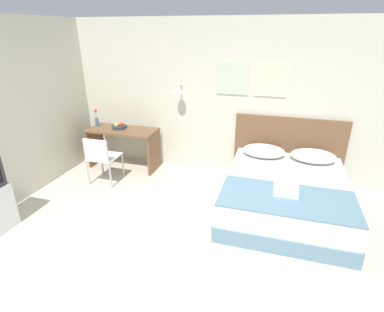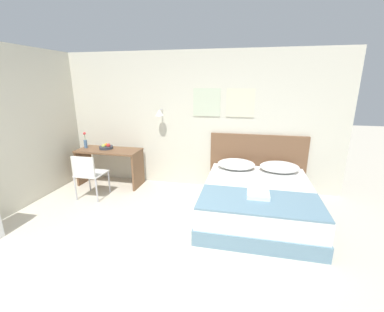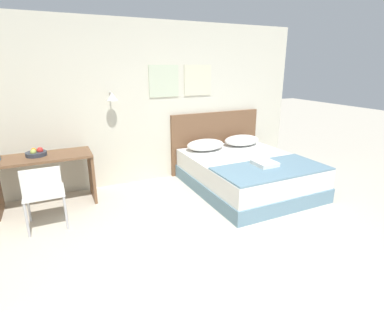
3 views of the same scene
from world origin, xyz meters
name	(u,v)px [view 1 (image 1 of 3)]	position (x,y,z in m)	size (l,w,h in m)	color
ground_plane	(147,279)	(0.00, 0.00, 0.00)	(24.00, 24.00, 0.00)	beige
wall_back	(212,99)	(0.01, 2.90, 1.33)	(5.86, 0.31, 2.65)	beige
bed	(285,195)	(1.36, 1.79, 0.26)	(1.69, 2.03, 0.52)	#66899E
headboard	(288,149)	(1.36, 2.84, 0.56)	(1.81, 0.06, 1.12)	brown
pillow_left	(264,151)	(0.97, 2.52, 0.61)	(0.68, 0.47, 0.19)	white
pillow_right	(313,156)	(1.74, 2.52, 0.61)	(0.68, 0.47, 0.19)	white
throw_blanket	(287,199)	(1.36, 1.20, 0.53)	(1.64, 0.81, 0.02)	#66899E
folded_towel_near_foot	(286,190)	(1.34, 1.34, 0.57)	(0.30, 0.32, 0.06)	white
desk	(123,140)	(-1.59, 2.50, 0.53)	(1.27, 0.57, 0.75)	brown
desk_chair	(101,156)	(-1.62, 1.79, 0.50)	(0.47, 0.47, 0.83)	white
fruit_bowl	(119,126)	(-1.67, 2.54, 0.79)	(0.27, 0.27, 0.12)	#333842
flower_vase	(97,120)	(-2.13, 2.53, 0.88)	(0.07, 0.07, 0.33)	#4C7099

